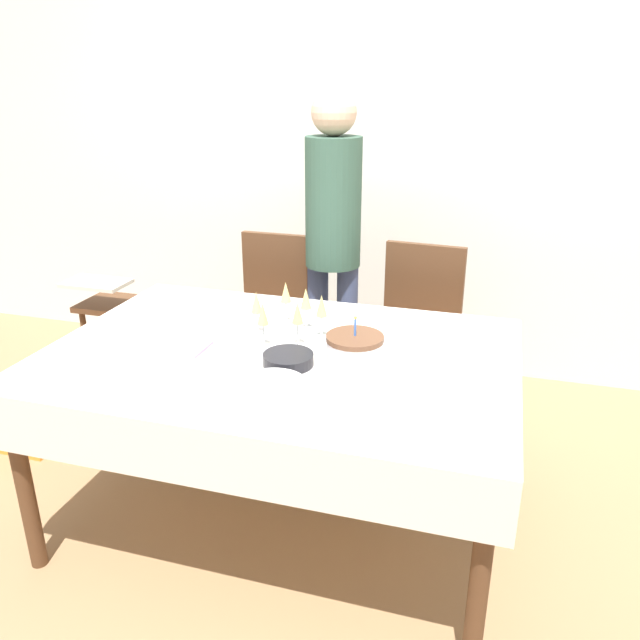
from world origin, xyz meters
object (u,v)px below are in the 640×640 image
Objects in this scene: plate_stack_main at (272,388)px; gift_bag at (24,420)px; dining_chair_far_left at (272,317)px; person_standing at (333,227)px; dining_chair_far_right at (416,333)px; plate_stack_dessert at (288,359)px; birthday_cake at (355,350)px; champagne_tray at (289,319)px; high_chair at (110,317)px.

plate_stack_main is 0.69× the size of gift_bag.
gift_bag is at bearing -141.15° from dining_chair_far_left.
dining_chair_far_right is at bearing -9.64° from person_standing.
plate_stack_main is at bearing -84.86° from plate_stack_dessert.
birthday_cake is 0.35m from champagne_tray.
birthday_cake is (0.67, -0.95, 0.30)m from dining_chair_far_left.
dining_chair_far_right is 1.00m from birthday_cake.
birthday_cake reaches higher than plate_stack_dessert.
dining_chair_far_left is at bearing 113.91° from plate_stack_dessert.
plate_stack_dessert is at bearing -82.79° from person_standing.
plate_stack_main is 0.13× the size of person_standing.
plate_stack_main is at bearing -125.93° from birthday_cake.
dining_chair_far_right is at bearing 62.42° from champagne_tray.
gift_bag is at bearing -179.00° from champagne_tray.
dining_chair_far_left is 0.59m from person_standing.
plate_stack_dessert reaches higher than gift_bag.
person_standing is at bearing 33.90° from gift_bag.
plate_stack_main reaches higher than gift_bag.
dining_chair_far_left is 2.88× the size of gift_bag.
dining_chair_far_right is at bearing 76.21° from plate_stack_main.
plate_stack_main is 1.64m from gift_bag.
dining_chair_far_left is 1.34m from plate_stack_main.
birthday_cake reaches higher than plate_stack_main.
gift_bag is (-1.66, 0.15, -0.64)m from birthday_cake.
birthday_cake is 0.35m from plate_stack_main.
dining_chair_far_left is at bearing 115.48° from champagne_tray.
birthday_cake is 1.13× the size of plate_stack_dessert.
plate_stack_dessert is at bearing -71.31° from champagne_tray.
plate_stack_main is 1.24× the size of plate_stack_dessert.
dining_chair_far_left reaches higher than gift_bag.
high_chair is at bearing -168.16° from person_standing.
dining_chair_far_right is 1.67m from high_chair.
dining_chair_far_left is 4.62× the size of birthday_cake.
dining_chair_far_right is 0.93m from champagne_tray.
dining_chair_far_right is at bearing 24.33° from gift_bag.
dining_chair_far_right reaches higher than birthday_cake.
champagne_tray is at bearing -25.55° from high_chair.
champagne_tray is (-0.31, 0.17, 0.02)m from birthday_cake.
high_chair is 2.17× the size of gift_bag.
plate_stack_main is 0.32× the size of high_chair.
champagne_tray reaches higher than gift_bag.
dining_chair_far_left is 2.53× the size of champagne_tray.
dining_chair_far_right is 1.29m from plate_stack_main.
high_chair is at bearing 80.62° from gift_bag.
person_standing is at bearing 13.97° from dining_chair_far_left.
high_chair is at bearing 154.45° from champagne_tray.
birthday_cake is 0.62× the size of gift_bag.
person_standing is 2.34× the size of high_chair.
dining_chair_far_right is 4.62× the size of birthday_cake.
person_standing reaches higher than plate_stack_main.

